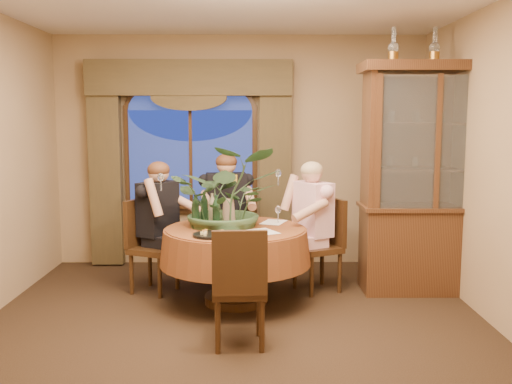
{
  "coord_description": "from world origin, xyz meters",
  "views": [
    {
      "loc": [
        0.15,
        -4.52,
        1.8
      ],
      "look_at": [
        0.19,
        0.9,
        1.1
      ],
      "focal_mm": 40.0,
      "sensor_mm": 36.0,
      "label": 1
    }
  ],
  "objects_px": {
    "china_cabinet": "(429,179)",
    "person_scarf": "(227,215)",
    "dining_table": "(236,266)",
    "chair_back": "(154,247)",
    "chair_back_right": "(230,234)",
    "person_back": "(158,226)",
    "stoneware_vase": "(229,212)",
    "wine_bottle_2": "(216,212)",
    "wine_bottle_3": "(204,208)",
    "oil_lamp_left": "(394,45)",
    "oil_lamp_right": "(476,45)",
    "centerpiece_plant": "(228,158)",
    "wine_bottle_0": "(195,212)",
    "wine_bottle_1": "(212,210)",
    "olive_bowl": "(239,225)",
    "chair_right": "(317,246)",
    "person_pink": "(313,226)",
    "oil_lamp_center": "(435,45)",
    "chair_front_left": "(239,286)"
  },
  "relations": [
    {
      "from": "china_cabinet",
      "to": "person_scarf",
      "type": "bearing_deg",
      "value": 164.34
    },
    {
      "from": "dining_table",
      "to": "chair_back",
      "type": "relative_size",
      "value": 1.53
    },
    {
      "from": "chair_back_right",
      "to": "person_back",
      "type": "bearing_deg",
      "value": 29.44
    },
    {
      "from": "stoneware_vase",
      "to": "wine_bottle_2",
      "type": "distance_m",
      "value": 0.26
    },
    {
      "from": "wine_bottle_3",
      "to": "person_back",
      "type": "bearing_deg",
      "value": 149.06
    },
    {
      "from": "oil_lamp_left",
      "to": "oil_lamp_right",
      "type": "relative_size",
      "value": 1.0
    },
    {
      "from": "chair_back",
      "to": "person_back",
      "type": "height_order",
      "value": "person_back"
    },
    {
      "from": "oil_lamp_right",
      "to": "centerpiece_plant",
      "type": "height_order",
      "value": "oil_lamp_right"
    },
    {
      "from": "person_back",
      "to": "wine_bottle_0",
      "type": "relative_size",
      "value": 4.13
    },
    {
      "from": "oil_lamp_left",
      "to": "wine_bottle_1",
      "type": "distance_m",
      "value": 2.44
    },
    {
      "from": "chair_back",
      "to": "wine_bottle_3",
      "type": "xyz_separation_m",
      "value": [
        0.54,
        -0.19,
        0.44
      ]
    },
    {
      "from": "dining_table",
      "to": "chair_back",
      "type": "height_order",
      "value": "chair_back"
    },
    {
      "from": "olive_bowl",
      "to": "wine_bottle_0",
      "type": "xyz_separation_m",
      "value": [
        -0.42,
        -0.01,
        0.14
      ]
    },
    {
      "from": "oil_lamp_right",
      "to": "chair_right",
      "type": "height_order",
      "value": "oil_lamp_right"
    },
    {
      "from": "centerpiece_plant",
      "to": "oil_lamp_right",
      "type": "bearing_deg",
      "value": 5.73
    },
    {
      "from": "chair_right",
      "to": "centerpiece_plant",
      "type": "bearing_deg",
      "value": 80.73
    },
    {
      "from": "chair_right",
      "to": "wine_bottle_3",
      "type": "relative_size",
      "value": 2.91
    },
    {
      "from": "chair_back_right",
      "to": "wine_bottle_1",
      "type": "xyz_separation_m",
      "value": [
        -0.14,
        -0.93,
        0.44
      ]
    },
    {
      "from": "chair_back_right",
      "to": "person_scarf",
      "type": "height_order",
      "value": "person_scarf"
    },
    {
      "from": "oil_lamp_left",
      "to": "wine_bottle_3",
      "type": "height_order",
      "value": "oil_lamp_left"
    },
    {
      "from": "chair_right",
      "to": "chair_back_right",
      "type": "relative_size",
      "value": 1.0
    },
    {
      "from": "person_back",
      "to": "wine_bottle_3",
      "type": "bearing_deg",
      "value": 89.42
    },
    {
      "from": "person_pink",
      "to": "centerpiece_plant",
      "type": "distance_m",
      "value": 1.18
    },
    {
      "from": "chair_right",
      "to": "person_back",
      "type": "xyz_separation_m",
      "value": [
        -1.67,
        0.08,
        0.2
      ]
    },
    {
      "from": "chair_back",
      "to": "chair_right",
      "type": "bearing_deg",
      "value": 114.42
    },
    {
      "from": "chair_right",
      "to": "stoneware_vase",
      "type": "distance_m",
      "value": 1.03
    },
    {
      "from": "wine_bottle_1",
      "to": "wine_bottle_3",
      "type": "bearing_deg",
      "value": 127.63
    },
    {
      "from": "wine_bottle_1",
      "to": "wine_bottle_2",
      "type": "relative_size",
      "value": 1.0
    },
    {
      "from": "oil_lamp_right",
      "to": "wine_bottle_1",
      "type": "height_order",
      "value": "oil_lamp_right"
    },
    {
      "from": "centerpiece_plant",
      "to": "person_scarf",
      "type": "bearing_deg",
      "value": 93.79
    },
    {
      "from": "oil_lamp_left",
      "to": "wine_bottle_1",
      "type": "bearing_deg",
      "value": -169.97
    },
    {
      "from": "china_cabinet",
      "to": "oil_lamp_center",
      "type": "bearing_deg",
      "value": 180.0
    },
    {
      "from": "person_back",
      "to": "person_scarf",
      "type": "xyz_separation_m",
      "value": [
        0.7,
        0.49,
        0.03
      ]
    },
    {
      "from": "china_cabinet",
      "to": "chair_back_right",
      "type": "xyz_separation_m",
      "value": [
        -2.08,
        0.61,
        -0.7
      ]
    },
    {
      "from": "oil_lamp_left",
      "to": "oil_lamp_right",
      "type": "distance_m",
      "value": 0.82
    },
    {
      "from": "dining_table",
      "to": "chair_right",
      "type": "height_order",
      "value": "chair_right"
    },
    {
      "from": "chair_back",
      "to": "chair_front_left",
      "type": "distance_m",
      "value": 1.68
    },
    {
      "from": "oil_lamp_center",
      "to": "person_pink",
      "type": "height_order",
      "value": "oil_lamp_center"
    },
    {
      "from": "chair_right",
      "to": "stoneware_vase",
      "type": "bearing_deg",
      "value": 79.04
    },
    {
      "from": "chair_front_left",
      "to": "person_scarf",
      "type": "height_order",
      "value": "person_scarf"
    },
    {
      "from": "chair_right",
      "to": "chair_front_left",
      "type": "height_order",
      "value": "same"
    },
    {
      "from": "centerpiece_plant",
      "to": "olive_bowl",
      "type": "xyz_separation_m",
      "value": [
        0.11,
        -0.15,
        -0.64
      ]
    },
    {
      "from": "oil_lamp_left",
      "to": "olive_bowl",
      "type": "bearing_deg",
      "value": -165.47
    },
    {
      "from": "wine_bottle_3",
      "to": "china_cabinet",
      "type": "bearing_deg",
      "value": 5.14
    },
    {
      "from": "person_pink",
      "to": "chair_back",
      "type": "bearing_deg",
      "value": 63.38
    },
    {
      "from": "oil_lamp_right",
      "to": "wine_bottle_2",
      "type": "distance_m",
      "value": 3.08
    },
    {
      "from": "chair_right",
      "to": "oil_lamp_left",
      "type": "bearing_deg",
      "value": -116.84
    },
    {
      "from": "chair_right",
      "to": "centerpiece_plant",
      "type": "height_order",
      "value": "centerpiece_plant"
    },
    {
      "from": "dining_table",
      "to": "wine_bottle_2",
      "type": "relative_size",
      "value": 4.45
    },
    {
      "from": "china_cabinet",
      "to": "person_pink",
      "type": "height_order",
      "value": "china_cabinet"
    }
  ]
}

